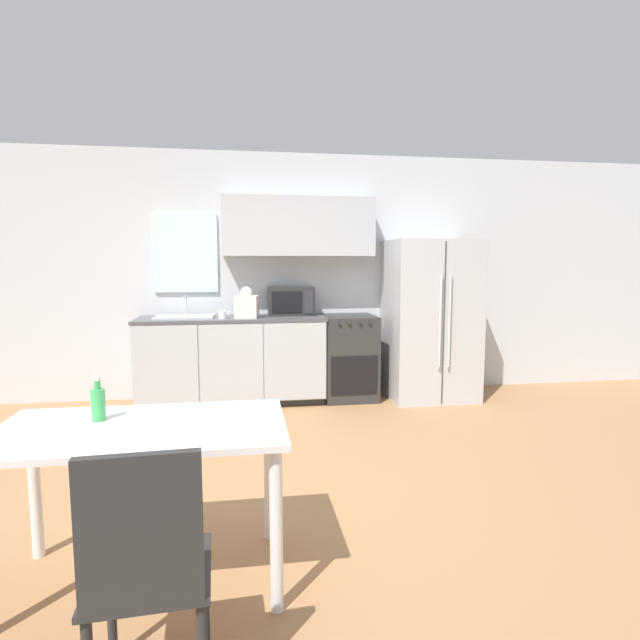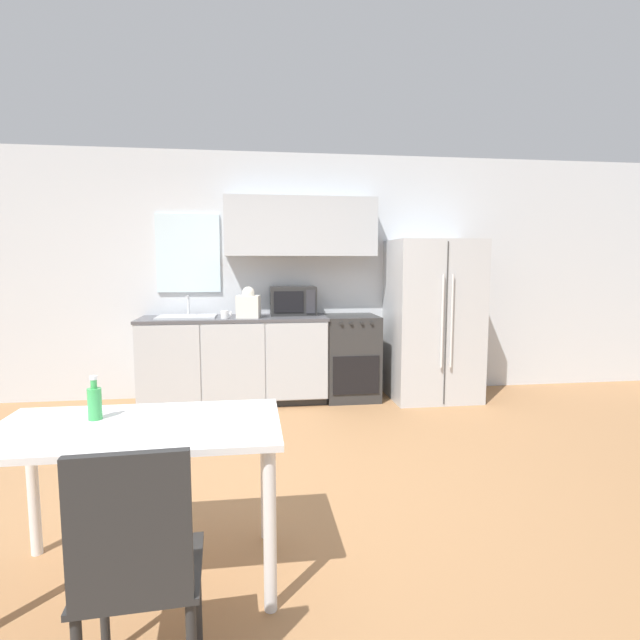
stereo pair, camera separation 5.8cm
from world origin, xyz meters
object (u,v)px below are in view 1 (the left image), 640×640
Objects in this scene: coffee_mug at (223,315)px; dining_table at (143,449)px; refrigerator at (430,320)px; dining_chair_near at (146,563)px; oven_range at (349,357)px; microwave at (291,301)px; drink_bottle at (98,403)px.

coffee_mug reaches higher than dining_table.
dining_table is at bearing -130.45° from refrigerator.
coffee_mug is 3.63m from dining_chair_near.
dining_chair_near is at bearing -78.71° from dining_table.
refrigerator reaches higher than oven_range.
refrigerator is 3.53× the size of microwave.
oven_range is 0.71× the size of dining_table.
drink_bottle reaches higher than dining_table.
dining_chair_near is at bearing -91.78° from coffee_mug.
microwave is at bearing 170.03° from oven_range.
coffee_mug is at bearing -178.54° from refrigerator.
dining_table is 1.40× the size of dining_chair_near.
oven_range is 0.99m from refrigerator.
refrigerator is 2.24m from coffee_mug.
refrigerator is at bearing -5.81° from oven_range.
drink_bottle is (-1.19, -3.02, -0.24)m from microwave.
refrigerator reaches higher than microwave.
refrigerator is 1.55m from microwave.
dining_table is at bearing -27.01° from drink_bottle.
coffee_mug is at bearing -173.71° from oven_range.
oven_range is at bearing 6.29° from coffee_mug.
microwave reaches higher than oven_range.
dining_table is 0.31m from drink_bottle.
microwave reaches higher than dining_table.
dining_table is (-0.98, -3.13, -0.44)m from microwave.
drink_bottle is (-0.47, -2.77, -0.13)m from coffee_mug.
coffee_mug is 0.54× the size of drink_bottle.
oven_range is 3.46m from drink_bottle.
microwave reaches higher than dining_chair_near.
dining_chair_near is (-1.46, -3.75, 0.08)m from oven_range.
microwave is at bearing 68.50° from drink_bottle.
microwave is 0.38× the size of dining_table.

